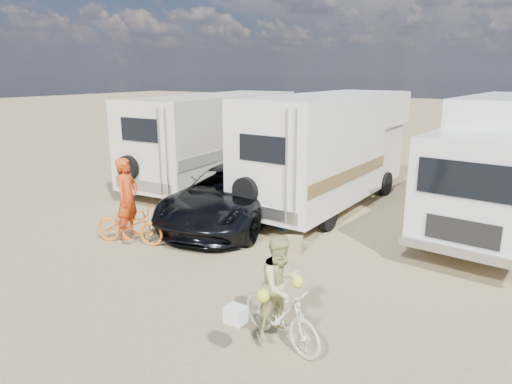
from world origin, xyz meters
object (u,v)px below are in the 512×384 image
Objects in this scene: box_truck at (506,166)px; crate at (293,245)px; bike_woman at (280,314)px; dark_suv at (232,195)px; rv_main at (329,151)px; rv_left at (216,140)px; cooler at (282,219)px; rider_woman at (281,297)px; bike_man at (129,225)px; rider_man at (128,205)px.

crate is (-3.83, -4.32, -1.55)m from box_truck.
dark_suv is at bearing 60.17° from bike_woman.
dark_suv is at bearing -115.77° from rv_main.
dark_suv is (3.21, -3.48, -0.86)m from rv_left.
cooler is (4.63, -3.16, -1.40)m from rv_left.
rv_left reaches higher than crate.
cooler is at bearing -38.16° from rv_left.
dark_suv is 6.06m from bike_woman.
box_truck is 13.68× the size of cooler.
rv_main is 4.40× the size of bike_woman.
dark_suv is 3.47× the size of rider_woman.
rider_woman is at bearing -101.03° from box_truck.
dark_suv is 3.06× the size of bike_man.
box_truck is at bearing 14.86° from dark_suv.
rv_left reaches higher than rider_woman.
crate is (-1.58, 3.39, -0.62)m from rider_woman.
bike_man is 5.47m from bike_woman.
rv_left reaches higher than rider_man.
crate is at bearing -81.25° from rider_man.
rv_main is at bearing 111.23° from cooler.
bike_man reaches higher than cooler.
rider_man reaches higher than cooler.
box_truck is 8.09m from rider_woman.
bike_man is (-7.44, -5.98, -1.25)m from box_truck.
dark_suv is at bearing -37.83° from rider_man.
cooler is at bearing -55.45° from rider_man.
rider_man is 4.05m from crate.
rv_left reaches higher than bike_man.
crate is at bearing -42.43° from rv_left.
rider_man is (0.00, 0.00, 0.50)m from bike_man.
box_truck reaches higher than bike_woman.
crate is at bearing 42.68° from rider_woman.
cooler is 1.34× the size of crate.
rider_man is at bearing -112.94° from rv_main.
rv_main is 0.94× the size of box_truck.
bike_woman is at bearing -36.60° from cooler.
rider_woman is at bearing -51.32° from rv_left.
bike_man is 1.13× the size of rider_woman.
rider_woman is at bearing -65.00° from crate.
rv_left is 6.66m from bike_man.
rv_left is at bearing 60.25° from rider_woman.
rv_left is 10.83m from rider_woman.
rv_main is at bearing 49.83° from dark_suv.
box_truck reaches higher than rider_woman.
rider_woman is 3.79m from crate.
box_truck reaches higher than rv_main.
rider_woman is at bearing -36.60° from cooler.
rv_left is 4.77× the size of bike_woman.
bike_man is at bearing -155.31° from crate.
bike_woman is (4.09, -4.47, -0.26)m from dark_suv.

